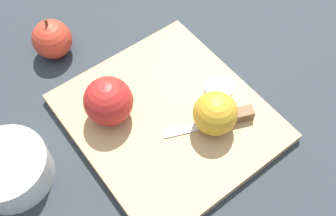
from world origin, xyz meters
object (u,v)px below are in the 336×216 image
Objects in this scene: knife at (229,118)px; apple_whole at (52,39)px; bowl at (8,168)px; apple_half_right at (215,113)px; apple_half_left at (108,101)px.

apple_whole reaches higher than knife.
bowl reaches higher than knife.
bowl is at bearing -36.83° from apple_whole.
apple_half_left is at bearing -41.29° from apple_half_right.
apple_half_right is 0.04m from knife.
apple_half_left is at bearing 7.10° from apple_whole.
knife is (0.01, 0.03, -0.03)m from apple_half_right.
apple_half_left is at bearing 94.56° from bowl.
apple_half_right reaches higher than knife.
apple_half_left is at bearing -18.03° from knife.
apple_half_right is at bearing 73.78° from bowl.
knife is (0.11, 0.16, -0.03)m from apple_half_left.
apple_whole is (-0.30, -0.18, 0.01)m from knife.
knife is at bearing 31.53° from apple_whole.
apple_half_right is 0.47× the size of knife.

